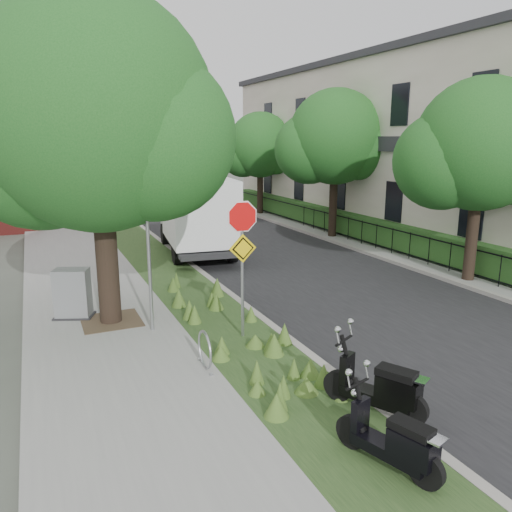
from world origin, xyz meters
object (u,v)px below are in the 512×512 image
at_px(box_truck, 196,212).
at_px(utility_cabinet, 73,294).
at_px(scooter_near, 385,392).
at_px(sign_assembly, 242,241).
at_px(scooter_far, 399,447).

bearing_deg(box_truck, utility_cabinet, -131.18).
bearing_deg(scooter_near, utility_cabinet, 121.11).
bearing_deg(sign_assembly, utility_cabinet, 139.39).
relative_size(scooter_far, box_truck, 0.27).
xyz_separation_m(scooter_near, scooter_far, (-0.74, -1.22, -0.03)).
height_order(sign_assembly, box_truck, sign_assembly).
distance_m(scooter_near, utility_cabinet, 8.12).
bearing_deg(scooter_far, box_truck, 83.33).
bearing_deg(sign_assembly, scooter_far, -89.35).
xyz_separation_m(sign_assembly, box_truck, (1.70, 8.74, -0.62)).
xyz_separation_m(box_truck, utility_cabinet, (-5.10, -5.83, -0.99)).
height_order(scooter_near, scooter_far, scooter_near).
height_order(sign_assembly, scooter_far, sign_assembly).
distance_m(sign_assembly, scooter_near, 4.49).
bearing_deg(scooter_far, sign_assembly, 90.65).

